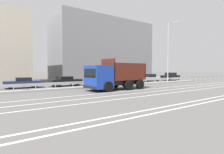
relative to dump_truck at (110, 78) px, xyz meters
The scene contains 18 objects.
ground_plane 3.16m from the dump_truck, 22.69° to the left, with size 320.00×320.00×0.00m, color #605E5B.
lane_strip_0 2.39m from the dump_truck, 60.83° to the right, with size 68.38×0.16×0.01m, color silver.
lane_strip_1 3.88m from the dump_truck, 74.46° to the right, with size 68.38×0.16×0.01m, color silver.
lane_strip_2 5.41m from the dump_truck, 79.27° to the right, with size 68.38×0.16×0.01m, color silver.
lane_strip_3 9.66m from the dump_truck, 84.14° to the right, with size 68.38×0.16×0.01m, color silver.
lane_strip_4 8.96m from the dump_truck, 83.66° to the right, with size 68.38×0.16×0.01m, color silver.
median_island 4.48m from the dump_truck, 52.12° to the left, with size 37.61×1.10×0.18m, color gray.
median_guardrail 5.05m from the dump_truck, 57.99° to the left, with size 68.38×0.09×0.78m.
dump_truck is the anchor object (origin of this frame).
median_road_sign 7.10m from the dump_truck, 28.69° to the left, with size 0.83×0.16×2.55m.
street_lamp_1 15.38m from the dump_truck, 13.60° to the left, with size 0.70×1.98×10.09m.
parked_car_3 10.66m from the dump_truck, 134.02° to the left, with size 4.06×2.03×1.28m.
parked_car_4 7.67m from the dump_truck, 107.37° to the left, with size 4.26×2.14×1.31m.
parked_car_5 8.02m from the dump_truck, 68.75° to the left, with size 4.15×2.12×1.40m.
parked_car_6 11.56m from the dump_truck, 41.45° to the left, with size 4.32×2.00×1.53m.
parked_car_7 16.26m from the dump_truck, 28.42° to the left, with size 4.59×2.05×1.38m.
parked_car_8 21.41m from the dump_truck, 20.01° to the left, with size 4.55×2.05×1.59m.
background_building_1 21.85m from the dump_truck, 60.37° to the left, with size 21.88×9.64×13.03m, color gray.
Camera 1 is at (-13.09, -16.54, 2.19)m, focal length 28.00 mm.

